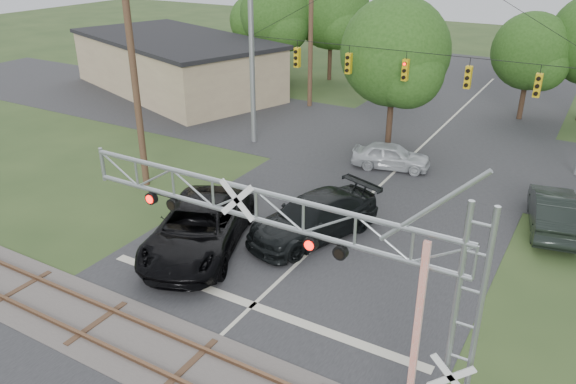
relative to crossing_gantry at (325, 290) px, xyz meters
The scene contains 12 objects.
road_main 10.64m from the crossing_gantry, 119.23° to the left, with size 14.00×90.00×0.02m, color #262628.
road_cross 23.31m from the crossing_gantry, 101.82° to the left, with size 90.00×12.00×0.02m, color #262628.
railroad_track 6.57m from the crossing_gantry, behind, with size 90.00×3.20×0.17m.
crossing_gantry is the anchor object (origin of this frame).
traffic_signal_span 18.78m from the crossing_gantry, 101.53° to the left, with size 19.34×0.36×11.50m.
pickup_black 11.24m from the crossing_gantry, 145.41° to the left, with size 3.32×7.20×2.00m, color black.
car_dark 11.38m from the crossing_gantry, 118.90° to the left, with size 2.58×6.35×1.84m, color black.
sedan_silver 19.59m from the crossing_gantry, 105.45° to the left, with size 1.73×4.31×1.47m, color #B4B9BD.
suv_dark 16.23m from the crossing_gantry, 76.60° to the left, with size 1.88×5.40×1.78m, color black.
commercial_building 37.46m from the crossing_gantry, 136.13° to the left, with size 21.01×15.34×4.42m.
utility_poles 21.79m from the crossing_gantry, 94.03° to the left, with size 25.57×27.93×12.22m.
treeline 30.05m from the crossing_gantry, 97.48° to the left, with size 51.88×21.59×9.33m.
Camera 1 is at (9.31, -7.99, 11.99)m, focal length 35.00 mm.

